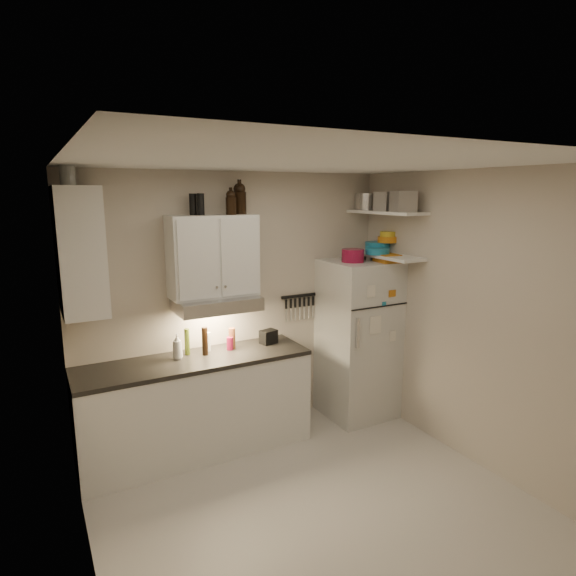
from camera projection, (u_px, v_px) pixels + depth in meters
name	position (u px, v px, depth m)	size (l,w,h in m)	color
floor	(315.00, 506.00, 3.76)	(3.20, 3.00, 0.02)	beige
ceiling	(319.00, 161.00, 3.25)	(3.20, 3.00, 0.02)	white
back_wall	(237.00, 304.00, 4.81)	(3.20, 0.02, 2.60)	#C0B4A4
left_wall	(78.00, 388.00, 2.75)	(0.02, 3.00, 2.60)	#C0B4A4
right_wall	(471.00, 319.00, 4.26)	(0.02, 3.00, 2.60)	#C0B4A4
base_cabinet	(197.00, 408.00, 4.45)	(2.10, 0.60, 0.88)	white
countertop	(195.00, 361.00, 4.36)	(2.10, 0.62, 0.04)	black
upper_cabinet	(213.00, 256.00, 4.41)	(0.80, 0.33, 0.75)	white
side_cabinet	(80.00, 251.00, 3.74)	(0.33, 0.55, 1.00)	white
range_hood	(217.00, 304.00, 4.44)	(0.76, 0.46, 0.12)	silver
fridge	(358.00, 339.00, 5.18)	(0.70, 0.68, 1.70)	silver
shelf_hi	(386.00, 212.00, 4.89)	(0.30, 0.95, 0.03)	white
shelf_lo	(384.00, 255.00, 4.98)	(0.30, 0.95, 0.03)	white
knife_strip	(299.00, 296.00, 5.11)	(0.42, 0.02, 0.03)	black
dutch_oven	(353.00, 256.00, 4.91)	(0.23, 0.23, 0.13)	maroon
book_stack	(387.00, 258.00, 4.91)	(0.20, 0.25, 0.08)	#B26716
spice_jar	(369.00, 256.00, 5.06)	(0.06, 0.06, 0.09)	silver
stock_pot	(366.00, 202.00, 5.21)	(0.25, 0.25, 0.18)	silver
tin_a	(386.00, 201.00, 4.87)	(0.19, 0.17, 0.19)	#AAAAAD
tin_b	(403.00, 201.00, 4.61)	(0.20, 0.20, 0.20)	#AAAAAD
bowl_teal	(377.00, 247.00, 5.15)	(0.26, 0.26, 0.11)	teal
bowl_orange	(388.00, 239.00, 5.08)	(0.21, 0.21, 0.06)	orange
bowl_yellow	(388.00, 234.00, 5.06)	(0.17, 0.17, 0.05)	gold
plates	(377.00, 251.00, 4.95)	(0.25, 0.25, 0.06)	teal
growler_a	(231.00, 202.00, 4.34)	(0.10, 0.10, 0.23)	black
growler_b	(240.00, 198.00, 4.50)	(0.12, 0.12, 0.29)	black
thermos_a	(201.00, 204.00, 4.26)	(0.07, 0.07, 0.19)	black
thermos_b	(193.00, 204.00, 4.29)	(0.07, 0.07, 0.19)	black
side_jar	(68.00, 175.00, 3.66)	(0.11, 0.11, 0.15)	silver
soap_bottle	(177.00, 345.00, 4.32)	(0.10, 0.10, 0.26)	white
pepper_mill	(232.00, 338.00, 4.62)	(0.06, 0.06, 0.20)	brown
oil_bottle	(187.00, 342.00, 4.44)	(0.05, 0.05, 0.25)	#4B5D17
vinegar_bottle	(205.00, 341.00, 4.43)	(0.06, 0.06, 0.26)	black
clear_bottle	(207.00, 342.00, 4.55)	(0.06, 0.06, 0.18)	silver
red_jar	(230.00, 343.00, 4.59)	(0.06, 0.06, 0.13)	maroon
caddy	(268.00, 337.00, 4.79)	(0.16, 0.11, 0.14)	black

